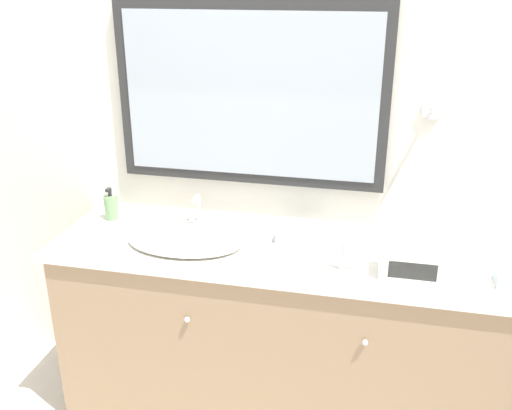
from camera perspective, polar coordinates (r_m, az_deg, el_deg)
name	(u,v)px	position (r m, az deg, el deg)	size (l,w,h in m)	color
wall_back	(298,144)	(2.62, 4.27, 6.11)	(8.00, 0.18, 2.55)	silver
vanity_counter	(284,337)	(2.70, 2.87, -13.08)	(2.07, 0.58, 0.90)	#937556
sink_basin	(186,239)	(2.54, -7.04, -3.39)	(0.52, 0.40, 0.16)	silver
soap_bottle	(111,207)	(2.84, -14.27, -0.18)	(0.07, 0.07, 0.16)	#709966
appliance_box	(412,264)	(2.33, 15.34, -5.67)	(0.25, 0.13, 0.11)	white
picture_frame	(353,255)	(2.30, 9.67, -4.96)	(0.10, 0.01, 0.14)	#B2B2B7
hand_towel_far_corner	(299,234)	(2.55, 4.32, -2.95)	(0.19, 0.13, 0.05)	#A8B7C6
metal_tray	(454,253)	(2.57, 19.15, -4.56)	(0.19, 0.12, 0.01)	#ADADB2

